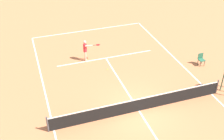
% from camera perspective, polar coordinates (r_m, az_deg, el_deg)
% --- Properties ---
extents(ground_plane, '(60.00, 60.00, 0.00)m').
position_cam_1_polar(ground_plane, '(18.14, 5.33, -7.99)').
color(ground_plane, '#D37A4C').
extents(court_lines, '(10.61, 24.77, 0.01)m').
position_cam_1_polar(court_lines, '(18.14, 5.33, -7.98)').
color(court_lines, white).
rests_on(court_lines, ground).
extents(tennis_net, '(11.21, 0.10, 1.07)m').
position_cam_1_polar(tennis_net, '(17.82, 5.42, -6.78)').
color(tennis_net, '#4C4C51').
rests_on(tennis_net, ground).
extents(player_serving, '(1.28, 0.69, 1.77)m').
position_cam_1_polar(player_serving, '(22.54, -5.20, 4.18)').
color(player_serving, beige).
rests_on(player_serving, ground).
extents(tennis_ball, '(0.07, 0.07, 0.07)m').
position_cam_1_polar(tennis_ball, '(21.82, -0.89, 0.14)').
color(tennis_ball, '#CCE033').
rests_on(tennis_ball, ground).
extents(courtside_chair_mid, '(0.44, 0.46, 0.95)m').
position_cam_1_polar(courtside_chair_mid, '(23.19, 17.15, 2.12)').
color(courtside_chair_mid, '#262626').
rests_on(courtside_chair_mid, ground).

